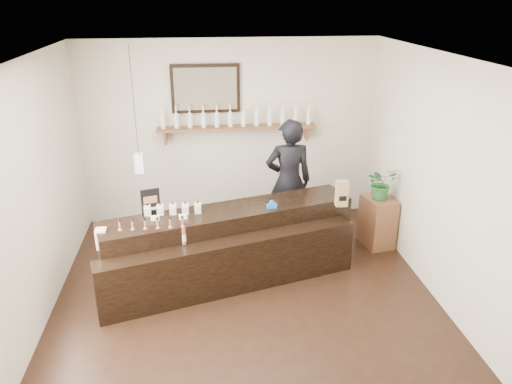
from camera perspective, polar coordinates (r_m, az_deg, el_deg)
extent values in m
plane|color=black|center=(6.05, -1.04, -12.43)|extent=(5.00, 5.00, 0.00)
plane|color=beige|center=(7.75, -3.00, 6.87)|extent=(4.50, 0.00, 4.50)
plane|color=beige|center=(3.22, 3.48, -16.84)|extent=(4.50, 0.00, 4.50)
plane|color=beige|center=(5.65, -24.51, -1.05)|extent=(0.00, 5.00, 5.00)
plane|color=beige|center=(6.02, 20.70, 0.91)|extent=(0.00, 5.00, 5.00)
plane|color=white|center=(5.03, -1.27, 14.92)|extent=(5.00, 5.00, 0.00)
cube|color=brown|center=(7.61, -2.19, 7.37)|extent=(2.40, 0.25, 0.04)
cube|color=brown|center=(7.66, -10.32, 6.20)|extent=(0.04, 0.20, 0.20)
cube|color=brown|center=(7.82, 5.77, 6.77)|extent=(0.04, 0.20, 0.20)
cube|color=black|center=(7.56, -5.79, 11.68)|extent=(1.02, 0.04, 0.72)
cube|color=#4E4032|center=(7.53, -5.78, 11.65)|extent=(0.92, 0.01, 0.62)
cube|color=white|center=(6.96, -13.20, 3.25)|extent=(0.12, 0.12, 0.28)
cylinder|color=black|center=(6.75, -13.82, 10.06)|extent=(0.01, 0.01, 1.41)
cylinder|color=#E0EEC7|center=(7.57, -10.60, 7.89)|extent=(0.07, 0.07, 0.20)
cone|color=#E0EEC7|center=(7.54, -10.67, 8.83)|extent=(0.07, 0.07, 0.05)
cylinder|color=#E0EEC7|center=(7.53, -10.70, 9.27)|extent=(0.02, 0.02, 0.07)
cylinder|color=gold|center=(7.52, -10.73, 9.62)|extent=(0.03, 0.03, 0.02)
cylinder|color=white|center=(7.58, -10.59, 7.74)|extent=(0.07, 0.07, 0.09)
cylinder|color=#E0EEC7|center=(7.56, -9.08, 7.97)|extent=(0.07, 0.07, 0.20)
cone|color=#E0EEC7|center=(7.53, -9.14, 8.91)|extent=(0.07, 0.07, 0.05)
cylinder|color=#E0EEC7|center=(7.52, -9.16, 9.35)|extent=(0.02, 0.02, 0.07)
cylinder|color=gold|center=(7.51, -9.19, 9.70)|extent=(0.03, 0.03, 0.02)
cylinder|color=white|center=(7.56, -9.07, 7.82)|extent=(0.07, 0.07, 0.09)
cylinder|color=#E0EEC7|center=(7.55, -7.55, 8.05)|extent=(0.07, 0.07, 0.20)
cone|color=#E0EEC7|center=(7.52, -7.60, 8.98)|extent=(0.07, 0.07, 0.05)
cylinder|color=#E0EEC7|center=(7.51, -7.62, 9.43)|extent=(0.02, 0.02, 0.07)
cylinder|color=gold|center=(7.50, -7.64, 9.78)|extent=(0.03, 0.03, 0.02)
cylinder|color=white|center=(7.56, -7.54, 7.90)|extent=(0.07, 0.07, 0.09)
cylinder|color=#E0EEC7|center=(7.55, -6.02, 8.11)|extent=(0.07, 0.07, 0.20)
cone|color=#E0EEC7|center=(7.52, -6.06, 9.05)|extent=(0.07, 0.07, 0.05)
cylinder|color=#E0EEC7|center=(7.51, -6.08, 9.50)|extent=(0.02, 0.02, 0.07)
cylinder|color=gold|center=(7.50, -6.09, 9.85)|extent=(0.03, 0.03, 0.02)
cylinder|color=white|center=(7.56, -6.01, 7.96)|extent=(0.07, 0.07, 0.09)
cylinder|color=#E0EEC7|center=(7.56, -4.49, 8.18)|extent=(0.07, 0.07, 0.20)
cone|color=#E0EEC7|center=(7.53, -4.52, 9.11)|extent=(0.07, 0.07, 0.05)
cylinder|color=#E0EEC7|center=(7.52, -4.53, 9.56)|extent=(0.02, 0.02, 0.07)
cylinder|color=gold|center=(7.51, -4.54, 9.91)|extent=(0.03, 0.03, 0.02)
cylinder|color=white|center=(7.56, -4.48, 8.03)|extent=(0.07, 0.07, 0.09)
cylinder|color=#E0EEC7|center=(7.57, -2.96, 8.23)|extent=(0.07, 0.07, 0.20)
cone|color=#E0EEC7|center=(7.54, -2.98, 9.17)|extent=(0.07, 0.07, 0.05)
cylinder|color=#E0EEC7|center=(7.53, -2.99, 9.62)|extent=(0.02, 0.02, 0.07)
cylinder|color=gold|center=(7.52, -3.00, 9.97)|extent=(0.03, 0.03, 0.02)
cylinder|color=white|center=(7.57, -2.96, 8.08)|extent=(0.07, 0.07, 0.09)
cylinder|color=#E0EEC7|center=(7.58, -1.44, 8.28)|extent=(0.07, 0.07, 0.20)
cone|color=#E0EEC7|center=(7.55, -1.45, 9.22)|extent=(0.07, 0.07, 0.05)
cylinder|color=#E0EEC7|center=(7.54, -1.45, 9.66)|extent=(0.02, 0.02, 0.07)
cylinder|color=gold|center=(7.53, -1.46, 10.01)|extent=(0.03, 0.03, 0.02)
cylinder|color=white|center=(7.59, -1.44, 8.13)|extent=(0.07, 0.07, 0.09)
cylinder|color=#E0EEC7|center=(7.60, 0.08, 8.33)|extent=(0.07, 0.07, 0.20)
cone|color=#E0EEC7|center=(7.58, 0.08, 9.26)|extent=(0.07, 0.07, 0.05)
cylinder|color=#E0EEC7|center=(7.56, 0.08, 9.71)|extent=(0.02, 0.02, 0.07)
cylinder|color=gold|center=(7.55, 0.08, 10.05)|extent=(0.03, 0.03, 0.02)
cylinder|color=white|center=(7.61, 0.08, 8.18)|extent=(0.07, 0.07, 0.09)
cylinder|color=#E0EEC7|center=(7.63, 1.59, 8.37)|extent=(0.07, 0.07, 0.20)
cone|color=#E0EEC7|center=(7.60, 1.60, 9.30)|extent=(0.07, 0.07, 0.05)
cylinder|color=#E0EEC7|center=(7.59, 1.60, 9.74)|extent=(0.02, 0.02, 0.07)
cylinder|color=gold|center=(7.58, 1.60, 10.09)|extent=(0.03, 0.03, 0.02)
cylinder|color=white|center=(7.63, 1.58, 8.22)|extent=(0.07, 0.07, 0.09)
cylinder|color=#E0EEC7|center=(7.66, 3.08, 8.40)|extent=(0.07, 0.07, 0.20)
cone|color=#E0EEC7|center=(7.63, 3.10, 9.33)|extent=(0.07, 0.07, 0.05)
cylinder|color=#E0EEC7|center=(7.62, 3.11, 9.77)|extent=(0.02, 0.02, 0.07)
cylinder|color=gold|center=(7.61, 3.12, 10.11)|extent=(0.03, 0.03, 0.02)
cylinder|color=white|center=(7.67, 3.08, 8.25)|extent=(0.07, 0.07, 0.09)
cylinder|color=#E0EEC7|center=(7.70, 4.57, 8.43)|extent=(0.07, 0.07, 0.20)
cone|color=#E0EEC7|center=(7.67, 4.59, 9.35)|extent=(0.07, 0.07, 0.05)
cylinder|color=#E0EEC7|center=(7.66, 4.61, 9.79)|extent=(0.02, 0.02, 0.07)
cylinder|color=gold|center=(7.65, 4.62, 10.13)|extent=(0.03, 0.03, 0.02)
cylinder|color=white|center=(7.70, 4.56, 8.28)|extent=(0.07, 0.07, 0.09)
cylinder|color=#E0EEC7|center=(7.74, 6.03, 8.45)|extent=(0.07, 0.07, 0.20)
cone|color=#E0EEC7|center=(7.71, 6.07, 9.37)|extent=(0.07, 0.07, 0.05)
cylinder|color=#E0EEC7|center=(7.70, 6.09, 9.80)|extent=(0.02, 0.02, 0.07)
cylinder|color=gold|center=(7.69, 6.10, 10.14)|extent=(0.03, 0.03, 0.02)
cylinder|color=white|center=(7.74, 6.03, 8.30)|extent=(0.07, 0.07, 0.09)
cube|color=black|center=(6.41, -2.99, -5.67)|extent=(3.24, 1.41, 0.90)
cube|color=black|center=(6.09, -2.69, -8.41)|extent=(3.16, 1.14, 0.68)
cube|color=white|center=(6.03, -11.47, -2.94)|extent=(0.10, 0.04, 0.05)
cube|color=white|center=(6.01, -8.34, -2.81)|extent=(0.10, 0.04, 0.05)
cube|color=#DBBE86|center=(6.00, -17.16, -5.61)|extent=(0.12, 0.12, 0.12)
cube|color=#DBBE86|center=(5.95, -17.29, -4.58)|extent=(0.12, 0.12, 0.12)
cube|color=#E0EEC7|center=(6.17, -12.27, -2.06)|extent=(0.08, 0.08, 0.13)
cube|color=#CC9EAA|center=(6.13, -12.30, -2.22)|extent=(0.07, 0.00, 0.06)
cylinder|color=black|center=(6.14, -12.33, -1.41)|extent=(0.02, 0.02, 0.03)
cube|color=#E0EEC7|center=(6.16, -10.87, -2.00)|extent=(0.08, 0.08, 0.13)
cube|color=#CC9EAA|center=(6.12, -10.90, -2.16)|extent=(0.07, 0.00, 0.06)
cylinder|color=black|center=(6.13, -10.92, -1.35)|extent=(0.02, 0.02, 0.03)
cube|color=#E0EEC7|center=(6.15, -9.47, -1.95)|extent=(0.08, 0.08, 0.13)
cube|color=#CC9EAA|center=(6.11, -9.49, -2.11)|extent=(0.07, 0.00, 0.06)
cylinder|color=black|center=(6.11, -9.52, -1.29)|extent=(0.02, 0.02, 0.03)
cube|color=#E0EEC7|center=(6.14, -8.07, -1.89)|extent=(0.08, 0.08, 0.13)
cube|color=#CC9EAA|center=(6.10, -8.07, -2.05)|extent=(0.07, 0.00, 0.06)
cylinder|color=black|center=(6.11, -8.10, -1.23)|extent=(0.02, 0.02, 0.03)
cube|color=#E0EEC7|center=(6.14, -6.66, -1.82)|extent=(0.08, 0.08, 0.13)
cube|color=#CC9EAA|center=(6.10, -6.66, -1.98)|extent=(0.07, 0.00, 0.06)
cylinder|color=black|center=(6.10, -6.69, -1.17)|extent=(0.02, 0.02, 0.03)
cylinder|color=#9F4C35|center=(5.94, -15.15, -5.19)|extent=(0.07, 0.07, 0.20)
cone|color=#9F4C35|center=(5.89, -15.27, -4.09)|extent=(0.07, 0.07, 0.05)
cylinder|color=#9F4C35|center=(5.86, -15.33, -3.57)|extent=(0.02, 0.02, 0.07)
cylinder|color=black|center=(5.84, -15.37, -3.15)|extent=(0.03, 0.03, 0.02)
cylinder|color=white|center=(5.95, -15.13, -5.37)|extent=(0.07, 0.07, 0.09)
cylinder|color=#9F4C35|center=(5.92, -13.79, -5.15)|extent=(0.07, 0.07, 0.20)
cone|color=#9F4C35|center=(5.87, -13.90, -4.05)|extent=(0.07, 0.07, 0.05)
cylinder|color=#9F4C35|center=(5.84, -13.96, -3.52)|extent=(0.02, 0.02, 0.07)
cylinder|color=black|center=(5.82, -14.00, -3.10)|extent=(0.03, 0.03, 0.02)
cylinder|color=white|center=(5.93, -13.77, -5.33)|extent=(0.07, 0.07, 0.09)
cylinder|color=#9F4C35|center=(5.90, -12.43, -5.11)|extent=(0.07, 0.07, 0.20)
cone|color=#9F4C35|center=(5.85, -12.53, -4.00)|extent=(0.07, 0.07, 0.05)
cylinder|color=#9F4C35|center=(5.82, -12.58, -3.47)|extent=(0.02, 0.02, 0.07)
cylinder|color=black|center=(5.80, -12.61, -3.05)|extent=(0.03, 0.03, 0.02)
cylinder|color=white|center=(5.91, -12.41, -5.28)|extent=(0.07, 0.07, 0.09)
cylinder|color=#9F4C35|center=(5.89, -11.06, -5.06)|extent=(0.07, 0.07, 0.20)
cone|color=#9F4C35|center=(5.84, -11.15, -3.94)|extent=(0.07, 0.07, 0.05)
cylinder|color=#9F4C35|center=(5.81, -11.19, -3.41)|extent=(0.02, 0.02, 0.07)
cylinder|color=black|center=(5.79, -11.22, -2.99)|extent=(0.03, 0.03, 0.02)
cylinder|color=white|center=(5.90, -11.04, -5.23)|extent=(0.07, 0.07, 0.09)
cylinder|color=#9F4C35|center=(5.88, -9.68, -5.00)|extent=(0.07, 0.07, 0.20)
cone|color=#9F4C35|center=(5.82, -9.76, -3.89)|extent=(0.07, 0.07, 0.05)
cylinder|color=#9F4C35|center=(5.80, -9.80, -3.36)|extent=(0.02, 0.02, 0.07)
cylinder|color=black|center=(5.78, -9.83, -2.94)|extent=(0.03, 0.03, 0.02)
cylinder|color=white|center=(5.89, -9.67, -5.18)|extent=(0.07, 0.07, 0.09)
cylinder|color=#9F4C35|center=(5.87, -8.30, -4.95)|extent=(0.07, 0.07, 0.20)
cone|color=#9F4C35|center=(5.82, -8.37, -3.83)|extent=(0.07, 0.07, 0.05)
cylinder|color=#9F4C35|center=(5.79, -8.40, -3.30)|extent=(0.02, 0.02, 0.07)
cylinder|color=black|center=(5.77, -8.42, -2.88)|extent=(0.03, 0.03, 0.02)
cylinder|color=white|center=(5.88, -8.29, -5.13)|extent=(0.07, 0.07, 0.09)
cube|color=black|center=(6.16, -11.96, -1.07)|extent=(0.22, 0.09, 0.32)
cube|color=#975236|center=(6.14, -11.99, -0.88)|extent=(0.16, 0.05, 0.09)
cube|color=white|center=(6.19, -11.90, -1.89)|extent=(0.16, 0.05, 0.04)
cube|color=olive|center=(6.35, 9.78, -0.16)|extent=(0.16, 0.12, 0.33)
cube|color=black|center=(6.31, 9.89, -0.75)|extent=(0.09, 0.01, 0.07)
cube|color=#1969AF|center=(6.23, 1.83, -1.61)|extent=(0.13, 0.07, 0.06)
cylinder|color=#1969AF|center=(6.22, 1.84, -1.24)|extent=(0.07, 0.04, 0.07)
cube|color=brown|center=(7.34, 13.69, -3.31)|extent=(0.45, 0.55, 0.72)
imported|color=#28662C|center=(7.11, 14.12, 1.00)|extent=(0.49, 0.45, 0.46)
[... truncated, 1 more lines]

